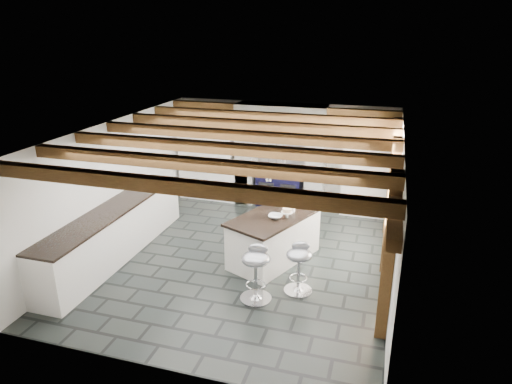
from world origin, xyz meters
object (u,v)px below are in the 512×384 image
(kitchen_island, at_px, (274,237))
(bar_stool_near, at_px, (299,262))
(range_cooker, at_px, (280,185))
(bar_stool_far, at_px, (256,267))

(kitchen_island, bearing_deg, bar_stool_near, -32.42)
(range_cooker, relative_size, kitchen_island, 0.52)
(range_cooker, xyz_separation_m, bar_stool_far, (0.59, -3.92, 0.08))
(range_cooker, distance_m, bar_stool_far, 3.97)
(bar_stool_near, height_order, bar_stool_far, bar_stool_far)
(kitchen_island, bearing_deg, range_cooker, 124.63)
(bar_stool_near, xyz_separation_m, bar_stool_far, (-0.56, -0.40, 0.04))
(range_cooker, height_order, bar_stool_far, range_cooker)
(kitchen_island, xyz_separation_m, bar_stool_far, (0.05, -1.29, 0.11))
(bar_stool_far, bearing_deg, kitchen_island, 86.18)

